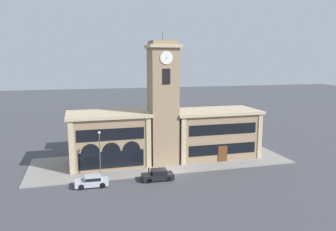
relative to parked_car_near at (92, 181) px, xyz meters
The scene contains 9 objects.
ground_plane 11.10m from the parked_car_near, ahead, with size 300.00×300.00×0.00m, color #424247.
sidewalk_kerb 13.48m from the parked_car_near, 35.45° to the left, with size 39.52×12.59×0.15m.
clock_tower 15.55m from the parked_car_near, 32.24° to the left, with size 4.71×4.71×19.69m.
town_hall_left_wing 9.57m from the parked_car_near, 70.88° to the left, with size 12.16×7.88×8.01m.
town_hall_right_wing 21.96m from the parked_car_near, 22.99° to the left, with size 14.16×7.88×7.75m.
parked_car_near is the anchor object (origin of this frame).
parked_car_mid 8.51m from the parked_car_near, ahead, with size 4.19×1.91×1.43m.
street_lamp 4.37m from the parked_car_near, 62.19° to the left, with size 0.36×0.36×6.40m.
bollard 7.87m from the parked_car_near, 13.62° to the left, with size 0.18×0.18×1.06m.
Camera 1 is at (-12.15, -41.75, 15.53)m, focal length 35.00 mm.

